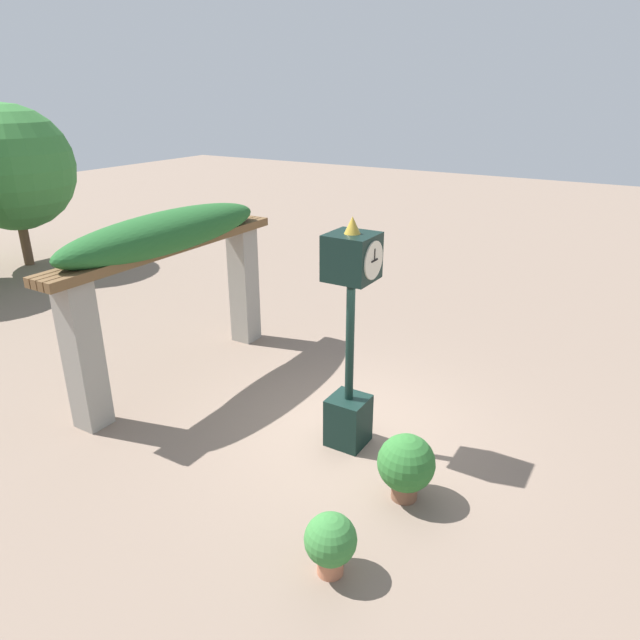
{
  "coord_description": "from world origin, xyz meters",
  "views": [
    {
      "loc": [
        -6.9,
        -3.64,
        5.04
      ],
      "look_at": [
        -0.32,
        0.33,
        1.92
      ],
      "focal_mm": 32.0,
      "sensor_mm": 36.0,
      "label": 1
    }
  ],
  "objects": [
    {
      "name": "ground_plane",
      "position": [
        0.0,
        0.0,
        0.0
      ],
      "size": [
        60.0,
        60.0,
        0.0
      ],
      "primitive_type": "plane",
      "color": "#7F6B5B"
    },
    {
      "name": "pedestal_clock",
      "position": [
        -0.32,
        -0.17,
        1.76
      ],
      "size": [
        0.63,
        0.68,
        3.5
      ],
      "color": "black",
      "rests_on": "ground"
    },
    {
      "name": "pergola",
      "position": [
        0.0,
        3.59,
        2.41
      ],
      "size": [
        5.04,
        1.06,
        3.11
      ],
      "color": "gray",
      "rests_on": "ground"
    },
    {
      "name": "potted_plant_near_left",
      "position": [
        -2.66,
        -1.22,
        0.43
      ],
      "size": [
        0.59,
        0.59,
        0.76
      ],
      "color": "#B26B4C",
      "rests_on": "ground"
    },
    {
      "name": "potted_plant_near_right",
      "position": [
        -1.06,
        -1.43,
        0.52
      ],
      "size": [
        0.76,
        0.76,
        0.93
      ],
      "color": "brown",
      "rests_on": "ground"
    }
  ]
}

